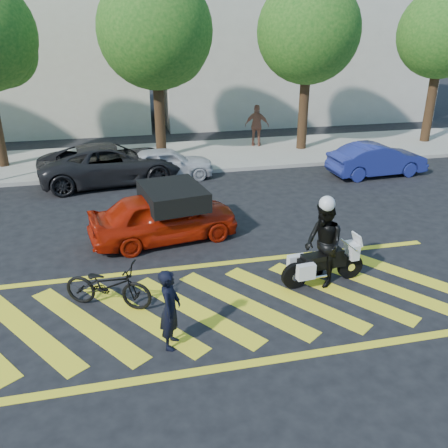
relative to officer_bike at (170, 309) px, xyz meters
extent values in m
plane|color=black|center=(1.20, 1.06, -0.79)|extent=(90.00, 90.00, 0.00)
cube|color=#9E998E|center=(1.20, 13.06, -0.72)|extent=(60.00, 5.00, 0.15)
cube|color=yellow|center=(-2.70, 1.06, -0.79)|extent=(2.43, 3.21, 0.01)
cube|color=yellow|center=(-1.60, 1.06, -0.79)|extent=(2.43, 3.21, 0.01)
cube|color=yellow|center=(-0.50, 1.06, -0.79)|extent=(2.43, 3.21, 0.01)
cube|color=yellow|center=(0.60, 1.06, -0.79)|extent=(2.43, 3.21, 0.01)
cube|color=yellow|center=(1.70, 1.06, -0.79)|extent=(2.43, 3.21, 0.01)
cube|color=yellow|center=(2.80, 1.06, -0.79)|extent=(2.43, 3.21, 0.01)
cube|color=yellow|center=(3.90, 1.06, -0.79)|extent=(2.43, 3.21, 0.01)
cube|color=yellow|center=(5.00, 1.06, -0.79)|extent=(2.43, 3.21, 0.01)
cube|color=yellow|center=(6.10, 1.06, -0.79)|extent=(2.43, 3.21, 0.01)
cube|color=yellow|center=(1.20, -0.84, -0.79)|extent=(12.00, 0.20, 0.01)
cube|color=yellow|center=(1.20, 2.96, -0.79)|extent=(12.00, 0.20, 0.01)
cube|color=beige|center=(10.20, 22.06, 4.71)|extent=(16.00, 8.00, 11.00)
sphere|color=#185316|center=(-4.70, 13.36, 3.73)|extent=(2.73, 2.73, 2.73)
cylinder|color=black|center=(1.20, 13.06, 1.21)|extent=(0.44, 0.44, 4.00)
sphere|color=#185316|center=(1.20, 13.06, 4.47)|extent=(4.60, 4.60, 4.60)
sphere|color=#185316|center=(1.80, 13.36, 3.78)|extent=(2.99, 2.99, 2.99)
cylinder|color=black|center=(7.70, 13.06, 1.21)|extent=(0.44, 0.44, 4.00)
sphere|color=#185316|center=(7.70, 13.06, 4.42)|extent=(4.40, 4.40, 4.40)
sphere|color=#185316|center=(8.30, 13.36, 3.76)|extent=(2.86, 2.86, 2.86)
cylinder|color=black|center=(14.20, 13.06, 1.21)|extent=(0.44, 0.44, 4.00)
sphere|color=#185316|center=(14.20, 13.06, 4.31)|extent=(4.00, 4.00, 4.00)
sphere|color=#185316|center=(14.80, 13.36, 3.71)|extent=(2.60, 2.60, 2.60)
imported|color=black|center=(0.00, 0.00, 0.00)|extent=(0.55, 0.67, 1.58)
imported|color=black|center=(-1.13, 1.63, -0.29)|extent=(2.02, 1.39, 1.01)
cylinder|color=black|center=(2.98, 1.46, -0.49)|extent=(0.62, 0.19, 0.61)
cylinder|color=silver|center=(2.98, 1.46, -0.49)|extent=(0.20, 0.16, 0.18)
cylinder|color=black|center=(4.41, 1.60, -0.49)|extent=(0.62, 0.19, 0.61)
cylinder|color=silver|center=(4.41, 1.60, -0.49)|extent=(0.20, 0.16, 0.18)
cube|color=black|center=(3.65, 1.52, -0.26)|extent=(1.17, 0.35, 0.28)
cube|color=black|center=(3.93, 1.55, -0.07)|extent=(0.44, 0.32, 0.20)
cube|color=black|center=(3.42, 1.50, -0.09)|extent=(0.54, 0.36, 0.11)
cube|color=silver|center=(4.41, 1.60, -0.07)|extent=(0.24, 0.41, 0.37)
cube|color=silver|center=(3.10, 1.71, -0.28)|extent=(0.43, 0.21, 0.35)
cube|color=silver|center=(3.15, 1.23, -0.28)|extent=(0.43, 0.21, 0.35)
imported|color=black|center=(3.65, 1.53, 0.20)|extent=(0.84, 1.03, 1.97)
imported|color=#AF1B08|center=(0.40, 4.72, -0.10)|extent=(4.25, 2.27, 1.38)
imported|color=black|center=(-0.94, 10.26, -0.06)|extent=(5.48, 3.02, 1.45)
imported|color=silver|center=(1.10, 10.26, -0.18)|extent=(3.63, 1.59, 1.22)
imported|color=navy|center=(9.18, 8.86, -0.16)|extent=(3.91, 1.56, 1.26)
imported|color=#985C45|center=(5.79, 13.94, 0.32)|extent=(1.22, 0.84, 1.92)
camera|label=1|loc=(-0.68, -7.33, 4.82)|focal=38.00mm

